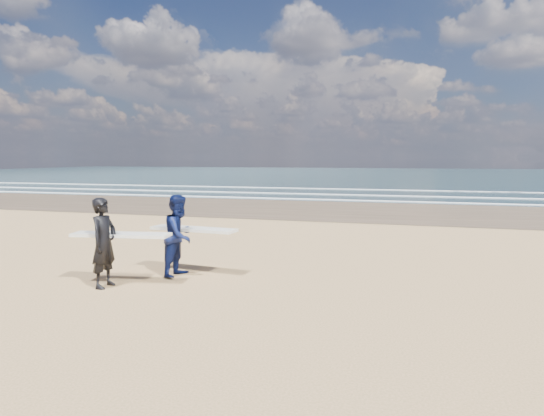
% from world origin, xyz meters
% --- Properties ---
extents(ocean, '(220.00, 100.00, 0.02)m').
position_xyz_m(ocean, '(20.00, 72.00, 0.01)').
color(ocean, '#182F35').
rests_on(ocean, ground).
extents(surfer_near, '(2.26, 1.15, 1.98)m').
position_xyz_m(surfer_near, '(0.28, 0.08, 1.00)').
color(surfer_near, black).
rests_on(surfer_near, ground).
extents(surfer_far, '(2.24, 1.21, 1.96)m').
position_xyz_m(surfer_far, '(1.36, 1.48, 0.99)').
color(surfer_far, '#0B133D').
rests_on(surfer_far, ground).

